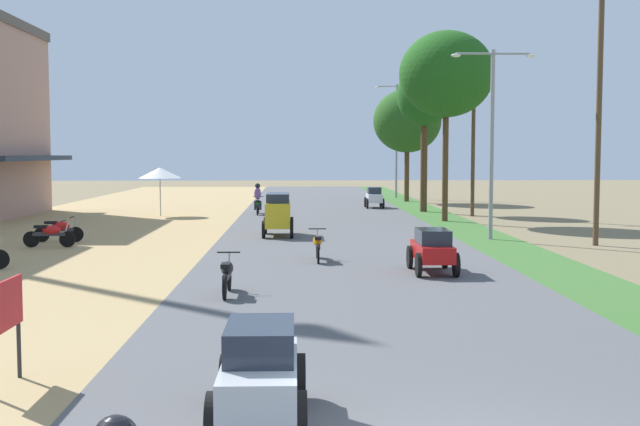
% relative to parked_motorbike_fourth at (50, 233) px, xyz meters
% --- Properties ---
extents(parked_motorbike_fourth, '(1.80, 0.54, 0.94)m').
position_rel_parked_motorbike_fourth_xyz_m(parked_motorbike_fourth, '(0.00, 0.00, 0.00)').
color(parked_motorbike_fourth, black).
rests_on(parked_motorbike_fourth, dirt_shoulder).
extents(parked_motorbike_fifth, '(1.80, 0.54, 0.94)m').
position_rel_parked_motorbike_fourth_xyz_m(parked_motorbike_fifth, '(-0.16, 1.64, 0.00)').
color(parked_motorbike_fifth, black).
rests_on(parked_motorbike_fifth, dirt_shoulder).
extents(street_signboard, '(0.06, 1.30, 1.50)m').
position_rel_parked_motorbike_fourth_xyz_m(street_signboard, '(4.52, -16.68, 0.55)').
color(street_signboard, '#262628').
rests_on(street_signboard, dirt_shoulder).
extents(vendor_umbrella, '(2.20, 2.20, 2.52)m').
position_rel_parked_motorbike_fourth_xyz_m(vendor_umbrella, '(1.47, 13.75, 1.75)').
color(vendor_umbrella, '#99999E').
rests_on(vendor_umbrella, dirt_shoulder).
extents(median_tree_second, '(4.50, 4.50, 9.06)m').
position_rel_parked_motorbike_fourth_xyz_m(median_tree_second, '(15.69, 10.26, 6.50)').
color(median_tree_second, '#4C351E').
rests_on(median_tree_second, median_strip).
extents(median_tree_third, '(3.08, 3.08, 8.24)m').
position_rel_parked_motorbike_fourth_xyz_m(median_tree_third, '(15.66, 16.50, 5.91)').
color(median_tree_third, '#4C351E').
rests_on(median_tree_third, median_strip).
extents(median_tree_fourth, '(4.59, 4.59, 7.59)m').
position_rel_parked_motorbike_fourth_xyz_m(median_tree_fourth, '(16.03, 26.01, 4.94)').
color(median_tree_fourth, '#4C351E').
rests_on(median_tree_fourth, median_strip).
extents(streetlamp_near, '(3.16, 0.20, 7.12)m').
position_rel_parked_motorbike_fourth_xyz_m(streetlamp_near, '(15.91, 2.17, 3.65)').
color(streetlamp_near, gray).
rests_on(streetlamp_near, median_strip).
extents(streetlamp_mid, '(3.16, 0.20, 8.31)m').
position_rel_parked_motorbike_fourth_xyz_m(streetlamp_mid, '(15.91, 30.77, 4.26)').
color(streetlamp_mid, gray).
rests_on(streetlamp_mid, median_strip).
extents(utility_pole_near, '(1.80, 0.20, 8.72)m').
position_rel_parked_motorbike_fourth_xyz_m(utility_pole_near, '(17.83, 13.91, 4.00)').
color(utility_pole_near, brown).
rests_on(utility_pole_near, ground).
extents(utility_pole_far, '(1.80, 0.20, 9.53)m').
position_rel_parked_motorbike_fourth_xyz_m(utility_pole_far, '(19.32, 0.48, 4.40)').
color(utility_pole_far, brown).
rests_on(utility_pole_far, ground).
extents(car_sedan_silver, '(1.10, 2.26, 1.19)m').
position_rel_parked_motorbike_fourth_xyz_m(car_sedan_silver, '(8.11, -18.30, 0.19)').
color(car_sedan_silver, '#B7BCC1').
rests_on(car_sedan_silver, road_strip).
extents(car_sedan_red, '(1.10, 2.26, 1.19)m').
position_rel_parked_motorbike_fourth_xyz_m(car_sedan_red, '(12.23, -6.36, 0.19)').
color(car_sedan_red, red).
rests_on(car_sedan_red, road_strip).
extents(car_van_yellow, '(1.19, 2.41, 1.67)m').
position_rel_parked_motorbike_fourth_xyz_m(car_van_yellow, '(7.83, 3.44, 0.47)').
color(car_van_yellow, gold).
rests_on(car_van_yellow, road_strip).
extents(car_hatchback_white, '(1.04, 2.00, 1.23)m').
position_rel_parked_motorbike_fourth_xyz_m(car_hatchback_white, '(13.17, 19.44, 0.19)').
color(car_hatchback_white, silver).
rests_on(car_hatchback_white, road_strip).
extents(motorbike_ahead_second, '(0.54, 1.80, 0.94)m').
position_rel_parked_motorbike_fourth_xyz_m(motorbike_ahead_second, '(6.96, -9.59, 0.02)').
color(motorbike_ahead_second, black).
rests_on(motorbike_ahead_second, road_strip).
extents(motorbike_ahead_third, '(0.54, 1.80, 0.94)m').
position_rel_parked_motorbike_fourth_xyz_m(motorbike_ahead_third, '(9.19, -3.86, 0.02)').
color(motorbike_ahead_third, black).
rests_on(motorbike_ahead_third, road_strip).
extents(motorbike_ahead_fourth, '(0.54, 1.80, 0.94)m').
position_rel_parked_motorbike_fourth_xyz_m(motorbike_ahead_fourth, '(7.57, 8.70, 0.02)').
color(motorbike_ahead_fourth, black).
rests_on(motorbike_ahead_fourth, road_strip).
extents(motorbike_ahead_fifth, '(0.54, 1.80, 1.66)m').
position_rel_parked_motorbike_fourth_xyz_m(motorbike_ahead_fifth, '(6.49, 14.47, 0.30)').
color(motorbike_ahead_fifth, black).
rests_on(motorbike_ahead_fifth, road_strip).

